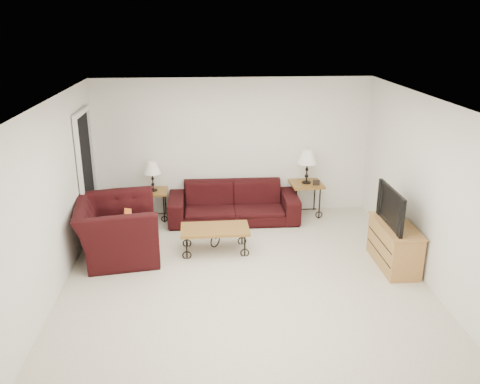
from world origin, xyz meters
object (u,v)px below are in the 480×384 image
at_px(armchair, 117,229).
at_px(backpack, 282,211).
at_px(television, 397,207).
at_px(side_table_right, 306,199).
at_px(tv_stand, 394,245).
at_px(lamp_right, 307,167).
at_px(coffee_table, 215,240).
at_px(side_table_left, 154,205).
at_px(lamp_left, 152,176).
at_px(sofa, 233,203).

xyz_separation_m(armchair, backpack, (2.70, 1.06, -0.20)).
bearing_deg(television, side_table_right, -157.14).
height_order(tv_stand, television, television).
distance_m(side_table_right, lamp_right, 0.62).
height_order(lamp_right, backpack, lamp_right).
bearing_deg(armchair, side_table_right, -74.25).
xyz_separation_m(coffee_table, armchair, (-1.49, -0.03, 0.24)).
bearing_deg(coffee_table, tv_stand, -14.14).
distance_m(side_table_left, coffee_table, 1.79).
height_order(coffee_table, tv_stand, tv_stand).
relative_size(lamp_left, coffee_table, 0.51).
xyz_separation_m(side_table_left, lamp_right, (2.78, 0.00, 0.66)).
xyz_separation_m(side_table_right, armchair, (-3.20, -1.47, 0.13)).
height_order(sofa, coffee_table, sofa).
bearing_deg(lamp_right, backpack, -140.56).
distance_m(side_table_right, armchair, 3.53).
height_order(lamp_left, television, television).
relative_size(coffee_table, backpack, 2.25).
relative_size(sofa, coffee_table, 2.19).
distance_m(side_table_left, side_table_right, 2.78).
relative_size(lamp_right, tv_stand, 0.57).
bearing_deg(armchair, lamp_left, -24.83).
distance_m(sofa, lamp_left, 1.52).
xyz_separation_m(side_table_left, side_table_right, (2.78, 0.00, 0.04)).
bearing_deg(backpack, television, -40.25).
relative_size(lamp_left, backpack, 1.15).
height_order(side_table_left, lamp_right, lamp_right).
height_order(side_table_right, backpack, side_table_right).
bearing_deg(sofa, tv_stand, -40.41).
bearing_deg(sofa, side_table_left, 172.84).
relative_size(lamp_left, television, 0.56).
bearing_deg(sofa, backpack, -15.18).
xyz_separation_m(armchair, television, (4.08, -0.63, 0.49)).
xyz_separation_m(lamp_left, armchair, (-0.42, -1.47, -0.37)).
distance_m(lamp_left, coffee_table, 1.89).
distance_m(coffee_table, television, 2.78).
bearing_deg(side_table_right, backpack, -140.56).
bearing_deg(lamp_right, lamp_left, 180.00).
relative_size(side_table_left, lamp_left, 1.00).
xyz_separation_m(side_table_left, armchair, (-0.42, -1.47, 0.17)).
xyz_separation_m(sofa, armchair, (-1.85, -1.29, 0.10)).
relative_size(coffee_table, armchair, 0.78).
bearing_deg(armchair, television, -107.65).
distance_m(side_table_left, television, 4.27).
relative_size(side_table_right, armchair, 0.46).
distance_m(tv_stand, backpack, 2.20).
bearing_deg(television, tv_stand, 90.00).
xyz_separation_m(side_table_left, tv_stand, (3.69, -2.10, 0.05)).
xyz_separation_m(side_table_right, tv_stand, (0.90, -2.10, 0.01)).
bearing_deg(tv_stand, lamp_right, 113.32).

